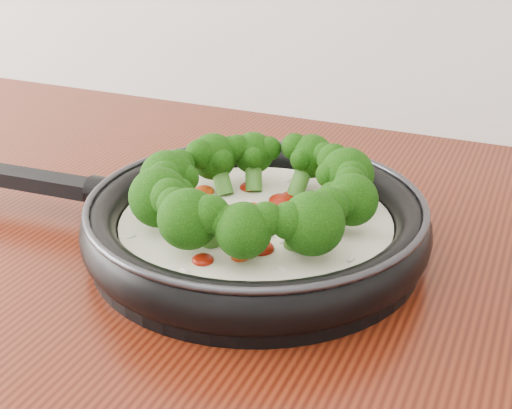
% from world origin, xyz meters
% --- Properties ---
extents(skillet, '(0.53, 0.36, 0.10)m').
position_xyz_m(skillet, '(-0.02, 1.08, 0.94)').
color(skillet, black).
rests_on(skillet, counter).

